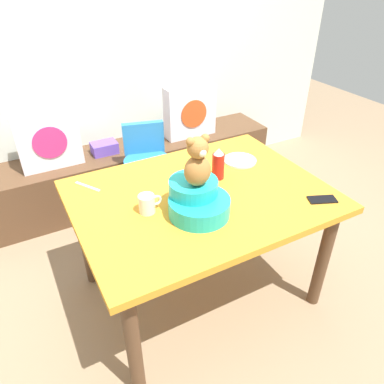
% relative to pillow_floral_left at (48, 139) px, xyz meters
% --- Properties ---
extents(ground_plane, '(8.00, 8.00, 0.00)m').
position_rel_pillow_floral_left_xyz_m(ground_plane, '(0.58, -1.23, -0.68)').
color(ground_plane, '#8C7256').
extents(back_wall, '(4.40, 0.10, 2.60)m').
position_rel_pillow_floral_left_xyz_m(back_wall, '(0.58, 0.29, 0.62)').
color(back_wall, silver).
rests_on(back_wall, ground_plane).
extents(window_bench, '(2.60, 0.44, 0.46)m').
position_rel_pillow_floral_left_xyz_m(window_bench, '(0.58, 0.02, -0.45)').
color(window_bench, brown).
rests_on(window_bench, ground_plane).
extents(pillow_floral_left, '(0.44, 0.15, 0.44)m').
position_rel_pillow_floral_left_xyz_m(pillow_floral_left, '(0.00, 0.00, 0.00)').
color(pillow_floral_left, silver).
rests_on(pillow_floral_left, window_bench).
extents(pillow_floral_right, '(0.44, 0.15, 0.44)m').
position_rel_pillow_floral_left_xyz_m(pillow_floral_right, '(1.17, 0.00, 0.00)').
color(pillow_floral_right, silver).
rests_on(pillow_floral_right, window_bench).
extents(book_stack, '(0.20, 0.14, 0.09)m').
position_rel_pillow_floral_left_xyz_m(book_stack, '(0.40, 0.02, -0.17)').
color(book_stack, '#6546B7').
rests_on(book_stack, window_bench).
extents(dining_table, '(1.33, 1.01, 0.74)m').
position_rel_pillow_floral_left_xyz_m(dining_table, '(0.58, -1.23, -0.04)').
color(dining_table, orange).
rests_on(dining_table, ground_plane).
extents(highchair, '(0.40, 0.51, 0.79)m').
position_rel_pillow_floral_left_xyz_m(highchair, '(0.59, -0.42, -0.16)').
color(highchair, '#2672B2').
rests_on(highchair, ground_plane).
extents(infant_seat_teal, '(0.30, 0.33, 0.16)m').
position_rel_pillow_floral_left_xyz_m(infant_seat_teal, '(0.48, -1.37, 0.13)').
color(infant_seat_teal, '#1BA9A9').
rests_on(infant_seat_teal, dining_table).
extents(teddy_bear, '(0.13, 0.12, 0.25)m').
position_rel_pillow_floral_left_xyz_m(teddy_bear, '(0.48, -1.37, 0.34)').
color(teddy_bear, '#A46D35').
rests_on(teddy_bear, infant_seat_teal).
extents(ketchup_bottle, '(0.07, 0.07, 0.18)m').
position_rel_pillow_floral_left_xyz_m(ketchup_bottle, '(0.74, -1.14, 0.15)').
color(ketchup_bottle, red).
rests_on(ketchup_bottle, dining_table).
extents(coffee_mug, '(0.12, 0.08, 0.09)m').
position_rel_pillow_floral_left_xyz_m(coffee_mug, '(0.27, -1.25, 0.11)').
color(coffee_mug, silver).
rests_on(coffee_mug, dining_table).
extents(dinner_plate_near, '(0.20, 0.20, 0.01)m').
position_rel_pillow_floral_left_xyz_m(dinner_plate_near, '(0.97, -1.03, 0.07)').
color(dinner_plate_near, white).
rests_on(dinner_plate_near, dining_table).
extents(cell_phone, '(0.16, 0.12, 0.01)m').
position_rel_pillow_floral_left_xyz_m(cell_phone, '(1.10, -1.59, 0.06)').
color(cell_phone, black).
rests_on(cell_phone, dining_table).
extents(table_fork, '(0.10, 0.15, 0.01)m').
position_rel_pillow_floral_left_xyz_m(table_fork, '(0.06, -0.88, 0.06)').
color(table_fork, silver).
rests_on(table_fork, dining_table).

